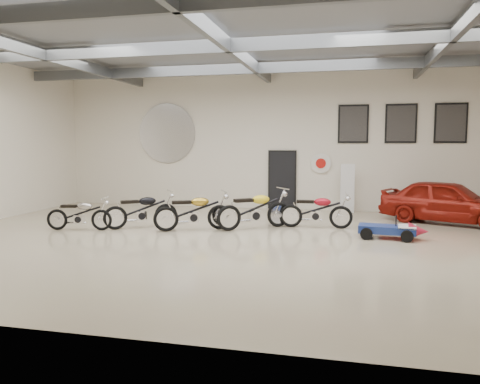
% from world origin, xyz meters
% --- Properties ---
extents(floor, '(16.00, 12.00, 0.01)m').
position_xyz_m(floor, '(0.00, 0.00, 0.00)').
color(floor, '#B4AC8A').
rests_on(floor, ground).
extents(ceiling, '(16.00, 12.00, 0.01)m').
position_xyz_m(ceiling, '(0.00, 0.00, 5.00)').
color(ceiling, slate).
rests_on(ceiling, back_wall).
extents(back_wall, '(16.00, 0.02, 5.00)m').
position_xyz_m(back_wall, '(0.00, 6.00, 2.50)').
color(back_wall, silver).
rests_on(back_wall, floor).
extents(ceiling_beams, '(15.80, 11.80, 0.32)m').
position_xyz_m(ceiling_beams, '(0.00, 0.00, 4.75)').
color(ceiling_beams, '#55585C').
rests_on(ceiling_beams, ceiling).
extents(door, '(0.92, 0.08, 2.10)m').
position_xyz_m(door, '(0.50, 5.95, 1.05)').
color(door, black).
rests_on(door, back_wall).
extents(logo_plaque, '(2.30, 0.06, 1.16)m').
position_xyz_m(logo_plaque, '(-4.00, 5.95, 2.80)').
color(logo_plaque, silver).
rests_on(logo_plaque, back_wall).
extents(poster_left, '(1.05, 0.08, 1.35)m').
position_xyz_m(poster_left, '(3.00, 5.96, 3.10)').
color(poster_left, black).
rests_on(poster_left, back_wall).
extents(poster_mid, '(1.05, 0.08, 1.35)m').
position_xyz_m(poster_mid, '(4.60, 5.96, 3.10)').
color(poster_mid, black).
rests_on(poster_mid, back_wall).
extents(poster_right, '(1.05, 0.08, 1.35)m').
position_xyz_m(poster_right, '(6.20, 5.96, 3.10)').
color(poster_right, black).
rests_on(poster_right, back_wall).
extents(oil_sign, '(0.72, 0.10, 0.72)m').
position_xyz_m(oil_sign, '(1.90, 5.95, 1.70)').
color(oil_sign, white).
rests_on(oil_sign, back_wall).
extents(banner_stand, '(0.49, 0.23, 1.76)m').
position_xyz_m(banner_stand, '(2.85, 5.50, 0.88)').
color(banner_stand, white).
rests_on(banner_stand, floor).
extents(motorcycle_silver, '(1.88, 0.86, 0.94)m').
position_xyz_m(motorcycle_silver, '(-4.43, 0.42, 0.47)').
color(motorcycle_silver, silver).
rests_on(motorcycle_silver, floor).
extents(motorcycle_black, '(2.06, 1.71, 1.07)m').
position_xyz_m(motorcycle_black, '(-2.89, 1.12, 0.54)').
color(motorcycle_black, silver).
rests_on(motorcycle_black, floor).
extents(motorcycle_gold, '(2.21, 1.55, 1.11)m').
position_xyz_m(motorcycle_gold, '(-1.32, 1.11, 0.56)').
color(motorcycle_gold, silver).
rests_on(motorcycle_gold, floor).
extents(motorcycle_yellow, '(2.20, 1.90, 1.16)m').
position_xyz_m(motorcycle_yellow, '(0.30, 1.72, 0.58)').
color(motorcycle_yellow, silver).
rests_on(motorcycle_yellow, floor).
extents(motorcycle_red, '(2.05, 0.70, 1.05)m').
position_xyz_m(motorcycle_red, '(1.98, 2.26, 0.53)').
color(motorcycle_red, silver).
rests_on(motorcycle_red, floor).
extents(go_kart, '(1.79, 0.95, 0.62)m').
position_xyz_m(go_kart, '(4.01, 1.14, 0.31)').
color(go_kart, navy).
rests_on(go_kart, floor).
extents(vintage_car, '(3.01, 4.19, 1.33)m').
position_xyz_m(vintage_car, '(5.83, 4.00, 0.66)').
color(vintage_car, maroon).
rests_on(vintage_car, floor).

